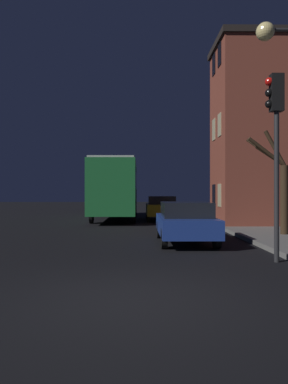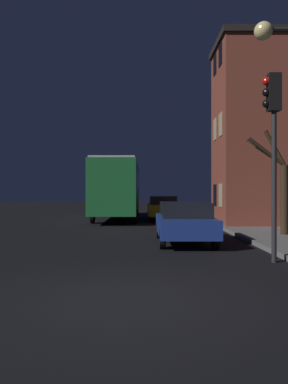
{
  "view_description": "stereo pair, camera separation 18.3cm",
  "coord_description": "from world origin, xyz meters",
  "px_view_note": "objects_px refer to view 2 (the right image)",
  "views": [
    {
      "loc": [
        0.13,
        -5.89,
        1.68
      ],
      "look_at": [
        0.3,
        8.97,
        1.7
      ],
      "focal_mm": 35.0,
      "sensor_mm": 36.0,
      "label": 1
    },
    {
      "loc": [
        0.31,
        -5.9,
        1.68
      ],
      "look_at": [
        0.3,
        8.97,
        1.7
      ],
      "focal_mm": 35.0,
      "sensor_mm": 36.0,
      "label": 2
    }
  ],
  "objects_px": {
    "streetlamp": "(280,82)",
    "bus": "(118,186)",
    "traffic_light": "(273,127)",
    "bare_tree": "(280,184)",
    "car_mid_lane": "(163,207)",
    "car_near_lane": "(184,221)"
  },
  "relations": [
    {
      "from": "streetlamp",
      "to": "bus",
      "type": "xyz_separation_m",
      "value": [
        -5.28,
        13.82,
        -2.52
      ]
    },
    {
      "from": "streetlamp",
      "to": "traffic_light",
      "type": "bearing_deg",
      "value": -118.27
    },
    {
      "from": "bare_tree",
      "to": "bus",
      "type": "xyz_separation_m",
      "value": [
        -6.61,
        10.11,
        0.13
      ]
    },
    {
      "from": "bus",
      "to": "car_mid_lane",
      "type": "bearing_deg",
      "value": -26.13
    },
    {
      "from": "streetlamp",
      "to": "bus",
      "type": "distance_m",
      "value": 15.01
    },
    {
      "from": "bare_tree",
      "to": "bus",
      "type": "height_order",
      "value": "bare_tree"
    },
    {
      "from": "streetlamp",
      "to": "car_near_lane",
      "type": "distance_m",
      "value": 5.13
    },
    {
      "from": "bare_tree",
      "to": "car_mid_lane",
      "type": "xyz_separation_m",
      "value": [
        -3.86,
        8.75,
        -1.2
      ]
    },
    {
      "from": "streetlamp",
      "to": "traffic_light",
      "type": "distance_m",
      "value": 1.8
    },
    {
      "from": "bus",
      "to": "car_near_lane",
      "type": "bearing_deg",
      "value": -75.42
    },
    {
      "from": "bus",
      "to": "car_near_lane",
      "type": "relative_size",
      "value": 2.7
    },
    {
      "from": "bus",
      "to": "car_near_lane",
      "type": "xyz_separation_m",
      "value": [
        2.97,
        -11.43,
        -1.39
      ]
    },
    {
      "from": "traffic_light",
      "to": "bus",
      "type": "height_order",
      "value": "traffic_light"
    },
    {
      "from": "bare_tree",
      "to": "bus",
      "type": "bearing_deg",
      "value": 123.21
    },
    {
      "from": "car_near_lane",
      "to": "car_mid_lane",
      "type": "distance_m",
      "value": 10.08
    },
    {
      "from": "traffic_light",
      "to": "car_mid_lane",
      "type": "bearing_deg",
      "value": 98.34
    },
    {
      "from": "car_mid_lane",
      "to": "streetlamp",
      "type": "bearing_deg",
      "value": -78.56
    },
    {
      "from": "bare_tree",
      "to": "car_mid_lane",
      "type": "relative_size",
      "value": 0.87
    },
    {
      "from": "bus",
      "to": "car_near_lane",
      "type": "height_order",
      "value": "bus"
    },
    {
      "from": "streetlamp",
      "to": "traffic_light",
      "type": "xyz_separation_m",
      "value": [
        -0.55,
        -1.02,
        -1.39
      ]
    },
    {
      "from": "streetlamp",
      "to": "car_mid_lane",
      "type": "bearing_deg",
      "value": 101.44
    },
    {
      "from": "traffic_light",
      "to": "bus",
      "type": "xyz_separation_m",
      "value": [
        -4.73,
        14.84,
        -1.14
      ]
    }
  ]
}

